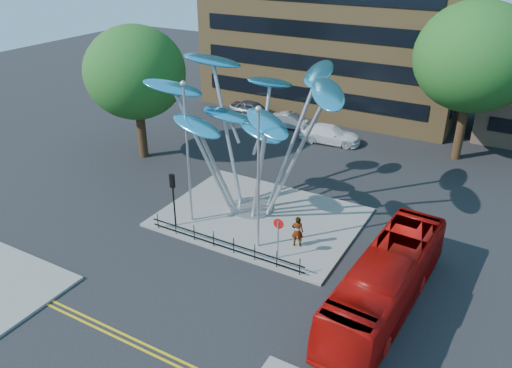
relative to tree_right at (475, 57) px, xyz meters
The scene contains 17 objects.
ground 24.75m from the tree_right, 109.98° to the right, with size 120.00×120.00×0.00m, color black.
traffic_island 20.01m from the tree_right, 119.36° to the right, with size 12.00×9.00×0.15m, color slate.
double_yellow_near 30.21m from the tree_right, 105.95° to the right, with size 40.00×0.12×0.01m, color gold.
double_yellow_far 30.49m from the tree_right, 105.78° to the right, with size 40.00×0.12×0.01m, color gold.
tree_right is the anchor object (origin of this frame).
tree_left 25.09m from the tree_right, 151.39° to the right, with size 7.60×7.60×10.32m.
leaf_sculpture 18.37m from the tree_right, 123.31° to the right, with size 12.72×9.54×9.51m.
street_lamp_left 22.49m from the tree_right, 124.05° to the right, with size 0.36×0.36×8.80m.
street_lamp_right 20.64m from the tree_right, 111.54° to the right, with size 0.36×0.36×8.30m.
traffic_light_island 24.06m from the tree_right, 123.69° to the right, with size 0.28×0.18×3.42m.
no_entry_sign_island 21.31m from the tree_right, 107.12° to the right, with size 0.60×0.10×2.45m.
pedestrian_railing_front 23.43m from the tree_right, 113.91° to the right, with size 10.00×0.06×1.00m.
red_bus 21.50m from the tree_right, 89.47° to the right, with size 2.54×10.87×3.03m, color #A30A07.
pedestrian 19.99m from the tree_right, 107.35° to the right, with size 0.69×0.45×1.88m, color gray.
parked_car_left 20.37m from the tree_right, behind, with size 1.94×4.82×1.64m, color #44474C.
parked_car_mid 16.30m from the tree_right, behind, with size 1.45×4.15×1.37m, color #B7B9C0.
parked_car_right 12.54m from the tree_right, 169.57° to the right, with size 2.12×5.21×1.51m, color white.
Camera 1 is at (12.14, -17.85, 16.05)m, focal length 35.00 mm.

